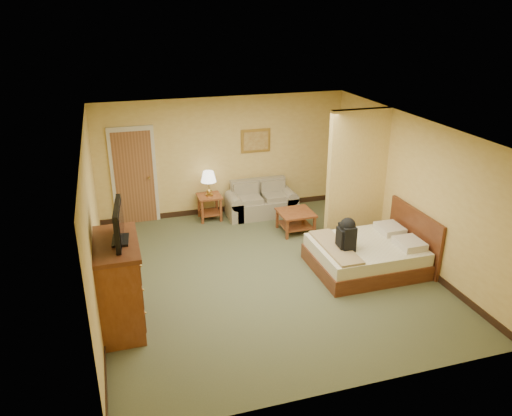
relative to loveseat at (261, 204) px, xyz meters
name	(u,v)px	position (x,y,z in m)	size (l,w,h in m)	color
floor	(265,273)	(-0.72, -2.57, -0.25)	(6.00, 6.00, 0.00)	#505637
ceiling	(266,128)	(-0.72, -2.57, 2.35)	(6.00, 6.00, 0.00)	white
back_wall	(224,156)	(-0.72, 0.43, 1.05)	(5.50, 0.02, 2.60)	#DFBA5F
left_wall	(93,224)	(-3.47, -2.57, 1.05)	(0.02, 6.00, 2.60)	#DFBA5F
right_wall	(411,188)	(2.03, -2.57, 1.05)	(0.02, 6.00, 2.60)	#DFBA5F
partition	(357,176)	(1.43, -1.64, 1.05)	(1.20, 0.15, 2.60)	#DFBA5F
door	(134,177)	(-2.67, 0.40, 0.78)	(0.94, 0.16, 2.10)	beige
baseboard	(225,209)	(-0.72, 0.42, -0.19)	(5.50, 0.02, 0.12)	black
loveseat	(261,204)	(0.00, 0.00, 0.00)	(1.53, 0.71, 0.78)	gray
side_table	(209,203)	(-1.15, 0.08, 0.11)	(0.50, 0.50, 0.56)	brown
table_lamp	(209,177)	(-1.15, 0.08, 0.72)	(0.33, 0.33, 0.54)	#BA9544
coffee_table	(296,217)	(0.41, -1.08, 0.07)	(0.70, 0.70, 0.44)	brown
wall_picture	(256,141)	(0.00, 0.41, 1.35)	(0.67, 0.04, 0.52)	#B78E3F
dresser	(118,285)	(-3.20, -3.41, 0.43)	(0.67, 1.27, 1.36)	brown
tv	(119,224)	(-3.10, -3.41, 1.36)	(0.25, 0.88, 0.54)	black
bed	(369,254)	(1.10, -2.91, 0.03)	(1.91, 1.57, 1.01)	#522413
backpack	(347,233)	(0.59, -2.99, 0.55)	(0.26, 0.34, 0.57)	black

